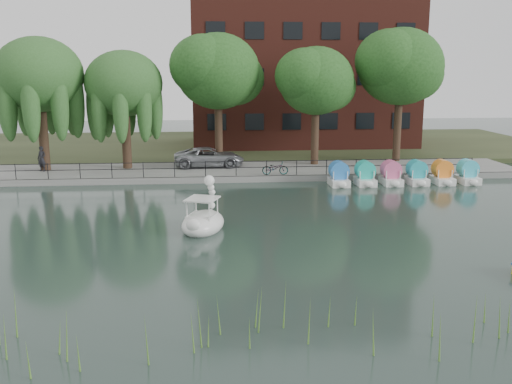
{
  "coord_description": "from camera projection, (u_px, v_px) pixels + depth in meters",
  "views": [
    {
      "loc": [
        -1.9,
        -23.46,
        7.27
      ],
      "look_at": [
        0.5,
        4.0,
        1.3
      ],
      "focal_mm": 40.0,
      "sensor_mm": 36.0,
      "label": 1
    }
  ],
  "objects": [
    {
      "name": "broadleaf_right",
      "position": [
        316.0,
        81.0,
        40.74
      ],
      "size": [
        5.4,
        5.4,
        8.32
      ],
      "color": "#473323",
      "rests_on": "promenade"
    },
    {
      "name": "broadleaf_far",
      "position": [
        401.0,
        67.0,
        42.05
      ],
      "size": [
        6.3,
        6.3,
        9.71
      ],
      "color": "#473323",
      "rests_on": "promenade"
    },
    {
      "name": "reed_bank",
      "position": [
        355.0,
        322.0,
        15.34
      ],
      "size": [
        24.0,
        2.4,
        1.2
      ],
      "color": "#669938",
      "rests_on": "ground_plane"
    },
    {
      "name": "land_strip",
      "position": [
        227.0,
        146.0,
        53.72
      ],
      "size": [
        60.0,
        22.0,
        0.36
      ],
      "primitive_type": "cube",
      "color": "#47512D",
      "rests_on": "ground_plane"
    },
    {
      "name": "railing",
      "position": [
        236.0,
        165.0,
        37.2
      ],
      "size": [
        32.0,
        0.05,
        1.0
      ],
      "color": "black",
      "rests_on": "promenade"
    },
    {
      "name": "swan_boat",
      "position": [
        203.0,
        219.0,
        26.12
      ],
      "size": [
        2.65,
        3.28,
        2.41
      ],
      "rotation": [
        0.0,
        0.0,
        -0.34
      ],
      "color": "white",
      "rests_on": "ground_plane"
    },
    {
      "name": "willow_left",
      "position": [
        39.0,
        75.0,
        38.05
      ],
      "size": [
        5.88,
        5.88,
        9.01
      ],
      "color": "#473323",
      "rests_on": "promenade"
    },
    {
      "name": "kerb",
      "position": [
        236.0,
        179.0,
        37.21
      ],
      "size": [
        40.0,
        0.25,
        0.4
      ],
      "primitive_type": "cube",
      "color": "gray",
      "rests_on": "ground_plane"
    },
    {
      "name": "promenade",
      "position": [
        234.0,
        171.0,
        40.08
      ],
      "size": [
        40.0,
        6.0,
        0.4
      ],
      "primitive_type": "cube",
      "color": "gray",
      "rests_on": "ground_plane"
    },
    {
      "name": "willow_mid",
      "position": [
        124.0,
        84.0,
        39.14
      ],
      "size": [
        5.32,
        5.32,
        8.15
      ],
      "color": "#473323",
      "rests_on": "promenade"
    },
    {
      "name": "broadleaf_center",
      "position": [
        218.0,
        72.0,
        40.49
      ],
      "size": [
        6.0,
        6.0,
        9.25
      ],
      "color": "#473323",
      "rests_on": "promenade"
    },
    {
      "name": "bicycle",
      "position": [
        275.0,
        167.0,
        37.67
      ],
      "size": [
        0.65,
        1.74,
        1.0
      ],
      "primitive_type": "imported",
      "rotation": [
        0.0,
        0.0,
        1.54
      ],
      "color": "gray",
      "rests_on": "promenade"
    },
    {
      "name": "pedestrian",
      "position": [
        42.0,
        157.0,
        38.81
      ],
      "size": [
        0.84,
        0.72,
        1.98
      ],
      "primitive_type": "imported",
      "rotation": [
        0.0,
        0.0,
        5.89
      ],
      "color": "black",
      "rests_on": "promenade"
    },
    {
      "name": "apartment_building",
      "position": [
        302.0,
        46.0,
        52.34
      ],
      "size": [
        20.0,
        10.07,
        18.0
      ],
      "color": "#4C1E16",
      "rests_on": "land_strip"
    },
    {
      "name": "minivan",
      "position": [
        209.0,
        156.0,
        40.69
      ],
      "size": [
        2.88,
        5.83,
        1.59
      ],
      "primitive_type": "imported",
      "rotation": [
        0.0,
        0.0,
        1.61
      ],
      "color": "gray",
      "rests_on": "promenade"
    },
    {
      "name": "ground_plane",
      "position": [
        253.0,
        241.0,
        24.54
      ],
      "size": [
        120.0,
        120.0,
        0.0
      ],
      "primitive_type": "plane",
      "color": "#31423E"
    },
    {
      "name": "pedal_boat_row",
      "position": [
        404.0,
        175.0,
        36.56
      ],
      "size": [
        9.65,
        1.7,
        1.4
      ],
      "color": "white",
      "rests_on": "ground_plane"
    }
  ]
}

